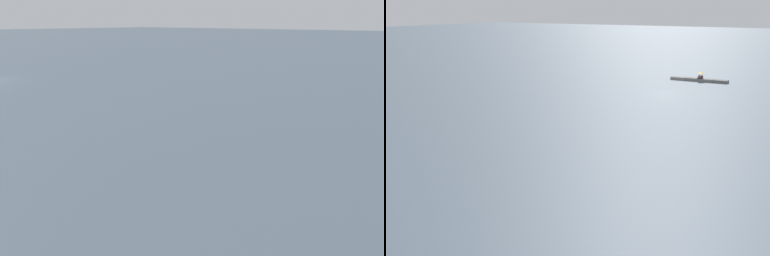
# 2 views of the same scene
# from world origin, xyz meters

# --- Properties ---
(ground_plane) EXTENTS (500.00, 500.00, 0.00)m
(ground_plane) POSITION_xyz_m (0.00, 0.00, 0.00)
(ground_plane) COLOR slate
(seawall_pier) EXTENTS (10.62, 1.48, 0.53)m
(seawall_pier) POSITION_xyz_m (0.00, -16.10, 0.26)
(seawall_pier) COLOR slate
(seawall_pier) RESTS_ON ground_plane
(person_seated_maroon_left) EXTENTS (0.45, 0.64, 0.73)m
(person_seated_maroon_left) POSITION_xyz_m (-0.54, -15.91, 0.78)
(person_seated_maroon_left) COLOR #1E2333
(person_seated_maroon_left) RESTS_ON seawall_pier
(person_seated_grey_right) EXTENTS (0.45, 0.64, 0.73)m
(person_seated_grey_right) POSITION_xyz_m (0.02, -16.07, 0.78)
(person_seated_grey_right) COLOR #1E2333
(person_seated_grey_right) RESTS_ON seawall_pier
(umbrella_open_yellow) EXTENTS (1.27, 1.27, 1.28)m
(umbrella_open_yellow) POSITION_xyz_m (-0.27, -16.12, 1.64)
(umbrella_open_yellow) COLOR black
(umbrella_open_yellow) RESTS_ON seawall_pier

